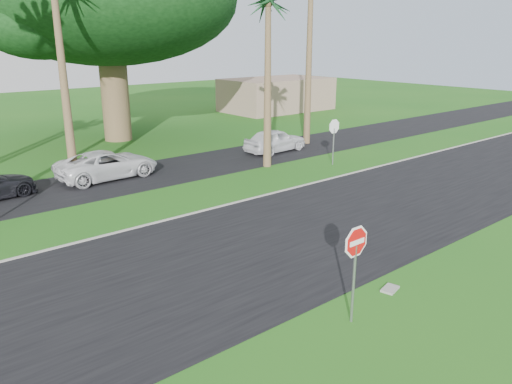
{
  "coord_description": "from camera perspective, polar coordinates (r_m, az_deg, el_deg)",
  "views": [
    {
      "loc": [
        -8.1,
        -9.77,
        6.62
      ],
      "look_at": [
        1.82,
        2.25,
        1.8
      ],
      "focal_mm": 35.0,
      "sensor_mm": 36.0,
      "label": 1
    }
  ],
  "objects": [
    {
      "name": "ground",
      "position": [
        14.31,
        0.12,
        -10.36
      ],
      "size": [
        120.0,
        120.0,
        0.0
      ],
      "primitive_type": "plane",
      "color": "#1B5715",
      "rests_on": "ground"
    },
    {
      "name": "road",
      "position": [
        15.74,
        -4.58,
        -7.7
      ],
      "size": [
        120.0,
        8.0,
        0.02
      ],
      "primitive_type": "cube",
      "color": "black",
      "rests_on": "ground"
    },
    {
      "name": "parking_strip",
      "position": [
        24.6,
        -18.81,
        0.66
      ],
      "size": [
        120.0,
        5.0,
        0.02
      ],
      "primitive_type": "cube",
      "color": "black",
      "rests_on": "ground"
    },
    {
      "name": "curb",
      "position": [
        18.95,
        -11.66,
        -3.53
      ],
      "size": [
        120.0,
        0.12,
        0.06
      ],
      "primitive_type": "cube",
      "color": "gray",
      "rests_on": "ground"
    },
    {
      "name": "stop_sign_near",
      "position": [
        11.97,
        11.28,
        -7.05
      ],
      "size": [
        1.05,
        0.07,
        2.62
      ],
      "color": "gray",
      "rests_on": "ground"
    },
    {
      "name": "stop_sign_far",
      "position": [
        27.26,
        8.9,
        6.74
      ],
      "size": [
        1.05,
        0.07,
        2.62
      ],
      "rotation": [
        0.0,
        0.0,
        3.14
      ],
      "color": "gray",
      "rests_on": "ground"
    },
    {
      "name": "palm_right_near",
      "position": [
        26.18,
        1.41,
        20.62
      ],
      "size": [
        5.0,
        5.0,
        9.5
      ],
      "color": "brown",
      "rests_on": "ground"
    },
    {
      "name": "building_far",
      "position": [
        48.33,
        2.39,
        11.09
      ],
      "size": [
        10.0,
        6.0,
        3.0
      ],
      "primitive_type": "cube",
      "color": "gray",
      "rests_on": "ground"
    },
    {
      "name": "car_minivan",
      "position": [
        25.49,
        -16.6,
        2.99
      ],
      "size": [
        5.01,
        2.47,
        1.37
      ],
      "primitive_type": "imported",
      "rotation": [
        0.0,
        0.0,
        1.61
      ],
      "color": "silver",
      "rests_on": "ground"
    },
    {
      "name": "car_pickup",
      "position": [
        30.24,
        2.19,
        5.89
      ],
      "size": [
        4.22,
        1.91,
        1.41
      ],
      "primitive_type": "imported",
      "rotation": [
        0.0,
        0.0,
        1.63
      ],
      "color": "silver",
      "rests_on": "ground"
    },
    {
      "name": "utility_slab",
      "position": [
        14.42,
        15.06,
        -10.65
      ],
      "size": [
        0.62,
        0.47,
        0.06
      ],
      "primitive_type": "cube",
      "rotation": [
        0.0,
        0.0,
        0.24
      ],
      "color": "gray",
      "rests_on": "ground"
    }
  ]
}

